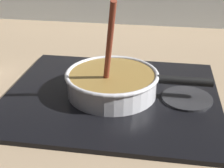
# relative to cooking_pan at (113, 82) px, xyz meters

# --- Properties ---
(ground) EXTENTS (2.40, 1.60, 0.04)m
(ground) POSITION_rel_cooking_pan_xyz_m (-0.12, -0.09, -0.07)
(ground) COLOR #9E8466
(hob_plate) EXTENTS (0.56, 0.48, 0.01)m
(hob_plate) POSITION_rel_cooking_pan_xyz_m (-0.00, 0.00, -0.04)
(hob_plate) COLOR black
(hob_plate) RESTS_ON ground
(burner_ring) EXTENTS (0.16, 0.16, 0.01)m
(burner_ring) POSITION_rel_cooking_pan_xyz_m (-0.00, 0.00, -0.03)
(burner_ring) COLOR #592D0C
(burner_ring) RESTS_ON hob_plate
(spare_burner) EXTENTS (0.13, 0.13, 0.01)m
(spare_burner) POSITION_rel_cooking_pan_xyz_m (0.19, 0.00, -0.03)
(spare_burner) COLOR #262628
(spare_burner) RESTS_ON hob_plate
(cooking_pan) EXTENTS (0.38, 0.24, 0.27)m
(cooking_pan) POSITION_rel_cooking_pan_xyz_m (0.00, 0.00, 0.00)
(cooking_pan) COLOR silver
(cooking_pan) RESTS_ON hob_plate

